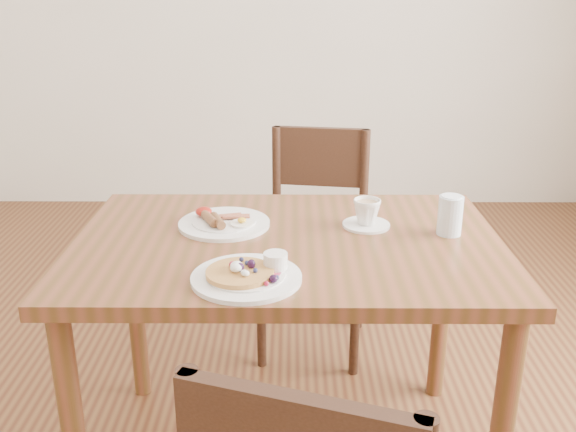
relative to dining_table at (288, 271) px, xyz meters
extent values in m
cube|color=brown|center=(0.00, 0.00, 0.08)|extent=(1.20, 0.80, 0.04)
cylinder|color=brown|center=(0.54, 0.34, -0.30)|extent=(0.06, 0.06, 0.71)
cylinder|color=brown|center=(-0.54, 0.34, -0.30)|extent=(0.06, 0.06, 0.71)
cube|color=#371F14|center=(0.10, 0.67, -0.20)|extent=(0.48, 0.48, 0.04)
cylinder|color=#371F14|center=(-0.11, 0.52, -0.44)|extent=(0.04, 0.04, 0.43)
cylinder|color=#371F14|center=(0.25, 0.46, -0.44)|extent=(0.04, 0.04, 0.43)
cylinder|color=#371F14|center=(-0.05, 0.87, -0.44)|extent=(0.04, 0.04, 0.43)
cylinder|color=#371F14|center=(0.30, 0.82, -0.44)|extent=(0.04, 0.04, 0.43)
cylinder|color=#371F14|center=(0.30, 0.82, 0.01)|extent=(0.04, 0.04, 0.43)
cylinder|color=#371F14|center=(-0.05, 0.87, 0.01)|extent=(0.04, 0.04, 0.43)
cube|color=#371F14|center=(0.13, 0.85, 0.11)|extent=(0.38, 0.09, 0.24)
cylinder|color=white|center=(-0.10, -0.26, 0.10)|extent=(0.27, 0.27, 0.01)
cylinder|color=white|center=(-0.10, -0.26, 0.11)|extent=(0.19, 0.19, 0.01)
cylinder|color=#B22D59|center=(-0.05, -0.25, 0.12)|extent=(0.07, 0.07, 0.00)
cylinder|color=#C68C47|center=(-0.11, -0.27, 0.12)|extent=(0.17, 0.17, 0.01)
ellipsoid|color=white|center=(-0.12, -0.27, 0.14)|extent=(0.03, 0.03, 0.02)
ellipsoid|color=white|center=(-0.10, -0.30, 0.13)|extent=(0.02, 0.02, 0.01)
cylinder|color=white|center=(-0.03, -0.23, 0.13)|extent=(0.06, 0.06, 0.04)
cylinder|color=#591E07|center=(-0.03, -0.23, 0.15)|extent=(0.05, 0.05, 0.00)
sphere|color=black|center=(-0.08, -0.25, 0.14)|extent=(0.02, 0.02, 0.02)
sphere|color=#1E234C|center=(-0.09, -0.23, 0.13)|extent=(0.01, 0.01, 0.01)
sphere|color=#1E234C|center=(-0.12, -0.22, 0.13)|extent=(0.01, 0.01, 0.01)
sphere|color=#B21938|center=(-0.12, -0.25, 0.13)|extent=(0.02, 0.02, 0.02)
sphere|color=black|center=(-0.12, -0.27, 0.14)|extent=(0.02, 0.02, 0.02)
sphere|color=#1E234C|center=(-0.09, -0.28, 0.13)|extent=(0.01, 0.01, 0.01)
sphere|color=#1E234C|center=(-0.03, -0.31, 0.12)|extent=(0.01, 0.01, 0.01)
sphere|color=#B21938|center=(-0.02, -0.27, 0.12)|extent=(0.01, 0.01, 0.01)
sphere|color=black|center=(-0.02, -0.23, 0.12)|extent=(0.02, 0.02, 0.02)
sphere|color=#1E234C|center=(-0.05, -0.20, 0.12)|extent=(0.01, 0.01, 0.01)
cylinder|color=white|center=(-0.19, 0.11, 0.10)|extent=(0.27, 0.27, 0.01)
cylinder|color=white|center=(-0.19, 0.11, 0.11)|extent=(0.19, 0.19, 0.01)
cylinder|color=brown|center=(-0.23, 0.09, 0.13)|extent=(0.06, 0.10, 0.03)
cylinder|color=brown|center=(-0.20, 0.07, 0.13)|extent=(0.06, 0.10, 0.03)
cube|color=maroon|center=(-0.18, 0.14, 0.12)|extent=(0.08, 0.04, 0.01)
cube|color=maroon|center=(-0.15, 0.12, 0.12)|extent=(0.08, 0.03, 0.01)
cylinder|color=white|center=(-0.13, 0.08, 0.12)|extent=(0.07, 0.07, 0.00)
ellipsoid|color=yellow|center=(-0.13, 0.08, 0.13)|extent=(0.03, 0.03, 0.01)
ellipsoid|color=#A5190F|center=(-0.25, 0.15, 0.13)|extent=(0.05, 0.05, 0.03)
cylinder|color=white|center=(0.23, 0.10, 0.10)|extent=(0.14, 0.14, 0.01)
imported|color=white|center=(0.23, 0.10, 0.14)|extent=(0.11, 0.11, 0.08)
cylinder|color=tan|center=(0.23, 0.10, 0.17)|extent=(0.07, 0.07, 0.00)
cylinder|color=silver|center=(0.46, 0.04, 0.16)|extent=(0.07, 0.07, 0.11)
camera|label=1|loc=(0.01, -1.66, 0.78)|focal=40.00mm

